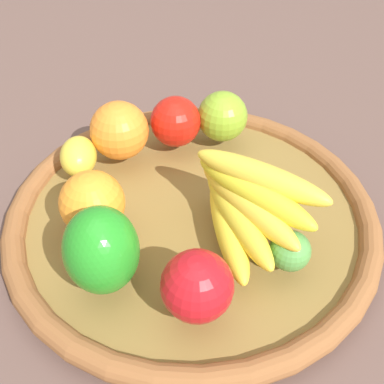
{
  "coord_description": "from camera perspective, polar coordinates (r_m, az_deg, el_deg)",
  "views": [
    {
      "loc": [
        -0.21,
        0.35,
        0.43
      ],
      "look_at": [
        0.0,
        0.0,
        0.05
      ],
      "focal_mm": 43.08,
      "sensor_mm": 36.0,
      "label": 1
    }
  ],
  "objects": [
    {
      "name": "bell_pepper",
      "position": [
        0.47,
        -11.16,
        -7.04
      ],
      "size": [
        0.11,
        0.11,
        0.1
      ],
      "primitive_type": "ellipsoid",
      "rotation": [
        0.0,
        0.0,
        5.44
      ],
      "color": "#239122",
      "rests_on": "basket"
    },
    {
      "name": "ground_plane",
      "position": [
        0.6,
        -0.0,
        -3.83
      ],
      "size": [
        2.4,
        2.4,
        0.0
      ],
      "primitive_type": "plane",
      "color": "brown",
      "rests_on": "ground"
    },
    {
      "name": "orange_1",
      "position": [
        0.63,
        -8.98,
        7.53
      ],
      "size": [
        0.11,
        0.11,
        0.08
      ],
      "primitive_type": "sphere",
      "rotation": [
        0.0,
        0.0,
        4.26
      ],
      "color": "orange",
      "rests_on": "basket"
    },
    {
      "name": "lemon_0",
      "position": [
        0.63,
        -13.88,
        4.32
      ],
      "size": [
        0.08,
        0.08,
        0.05
      ],
      "primitive_type": "ellipsoid",
      "rotation": [
        0.0,
        0.0,
        2.21
      ],
      "color": "yellow",
      "rests_on": "basket"
    },
    {
      "name": "apple_0",
      "position": [
        0.65,
        -2.04,
        8.71
      ],
      "size": [
        0.1,
        0.1,
        0.07
      ],
      "primitive_type": "sphere",
      "rotation": [
        0.0,
        0.0,
        0.88
      ],
      "color": "red",
      "rests_on": "basket"
    },
    {
      "name": "lime_0",
      "position": [
        0.5,
        12.05,
        -7.13
      ],
      "size": [
        0.06,
        0.06,
        0.04
      ],
      "primitive_type": "sphere",
      "rotation": [
        0.0,
        0.0,
        1.99
      ],
      "color": "#529C47",
      "rests_on": "basket"
    },
    {
      "name": "apple_2",
      "position": [
        0.66,
        3.79,
        9.33
      ],
      "size": [
        0.09,
        0.09,
        0.07
      ],
      "primitive_type": "sphere",
      "rotation": [
        0.0,
        0.0,
        0.24
      ],
      "color": "#81AB2A",
      "rests_on": "basket"
    },
    {
      "name": "orange_0",
      "position": [
        0.53,
        -12.25,
        -1.31
      ],
      "size": [
        0.08,
        0.08,
        0.08
      ],
      "primitive_type": "sphere",
      "rotation": [
        0.0,
        0.0,
        4.8
      ],
      "color": "orange",
      "rests_on": "basket"
    },
    {
      "name": "banana_bunch",
      "position": [
        0.51,
        6.69,
        -1.45
      ],
      "size": [
        0.17,
        0.14,
        0.09
      ],
      "color": "yellow",
      "rests_on": "basket"
    },
    {
      "name": "apple_1",
      "position": [
        0.45,
        0.64,
        -11.54
      ],
      "size": [
        0.08,
        0.08,
        0.07
      ],
      "primitive_type": "sphere",
      "rotation": [
        0.0,
        0.0,
        1.42
      ],
      "color": "red",
      "rests_on": "basket"
    },
    {
      "name": "basket",
      "position": [
        0.59,
        -0.0,
        -2.74
      ],
      "size": [
        0.47,
        0.47,
        0.03
      ],
      "color": "olive",
      "rests_on": "ground_plane"
    }
  ]
}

